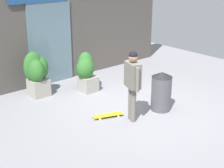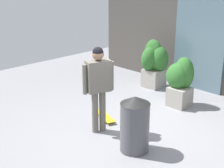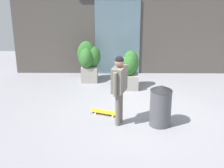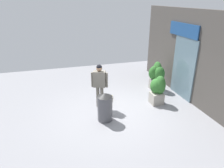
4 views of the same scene
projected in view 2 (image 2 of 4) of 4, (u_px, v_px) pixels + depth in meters
ground_plane at (131, 134)px, 6.67m from camera, size 12.00×12.00×0.00m
building_facade at (223, 24)px, 8.36m from camera, size 8.15×0.31×3.67m
skateboarder at (98, 81)px, 6.43m from camera, size 0.41×0.61×1.76m
skateboard at (105, 116)px, 7.33m from camera, size 0.78×0.44×0.08m
planter_box_left at (181, 79)px, 7.88m from camera, size 0.63×0.59×1.19m
planter_box_right at (154, 62)px, 9.15m from camera, size 0.75×0.67×1.33m
trash_bin at (135, 124)px, 5.90m from camera, size 0.54×0.54×1.05m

